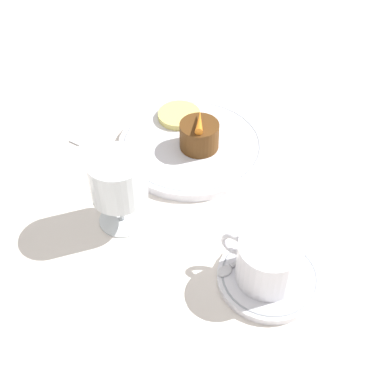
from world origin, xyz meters
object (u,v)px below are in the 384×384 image
Objects in this scene: dinner_plate at (192,146)px; wine_glass at (118,182)px; fork at (102,119)px; coffee_cup at (268,260)px; dessert_cake at (199,136)px.

wine_glass is at bearing 87.89° from dinner_plate.
coffee_cup is at bearing 157.20° from fork.
coffee_cup is at bearing -177.93° from wine_glass.
dessert_cake reaches higher than dinner_plate.
dinner_plate is 2.08× the size of wine_glass.
wine_glass is at bearing 2.07° from coffee_cup.
coffee_cup reaches higher than dessert_cake.
fork is 3.13× the size of dessert_cake.
dessert_cake is (-0.01, 0.00, 0.03)m from dinner_plate.
coffee_cup is 0.26m from dessert_cake.
wine_glass reaches higher than coffee_cup.
coffee_cup is (-0.21, 0.17, 0.03)m from dinner_plate.
dessert_cake is at bearing -176.80° from fork.
wine_glass is 1.83× the size of dessert_cake.
fork is at bearing -22.80° from coffee_cup.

